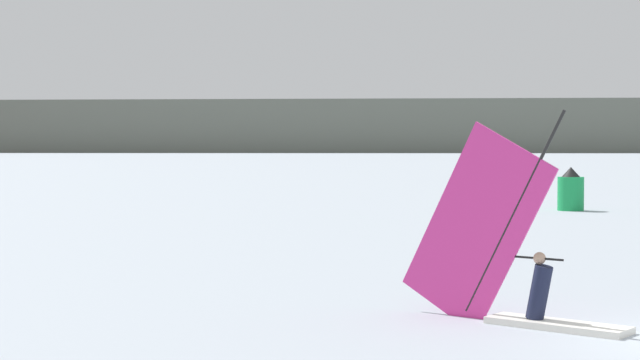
# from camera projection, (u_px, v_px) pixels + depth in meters

# --- Properties ---
(windsurfer) EXTENTS (3.36, 3.55, 4.12)m
(windsurfer) POSITION_uv_depth(u_px,v_px,m) (514.00, 269.00, 17.83)
(windsurfer) COLOR white
(windsurfer) RESTS_ON ground_plane
(distant_headland) EXTENTS (1255.99, 685.57, 30.99)m
(distant_headland) POSITION_uv_depth(u_px,v_px,m) (255.00, 132.00, 798.67)
(distant_headland) COLOR #60665B
(distant_headland) RESTS_ON ground_plane
(channel_buoy) EXTENTS (1.30, 1.30, 2.18)m
(channel_buoy) POSITION_uv_depth(u_px,v_px,m) (571.00, 191.00, 49.69)
(channel_buoy) COLOR #19994C
(channel_buoy) RESTS_ON ground_plane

